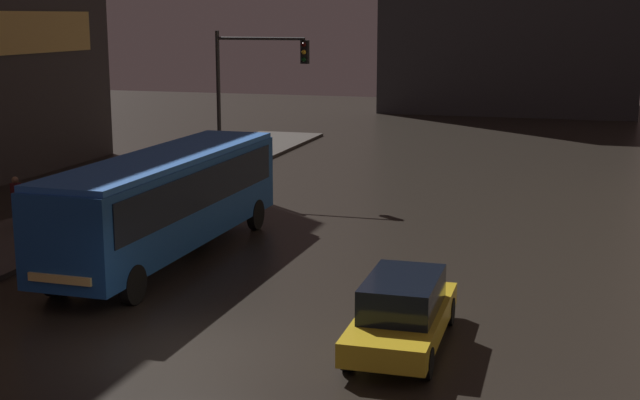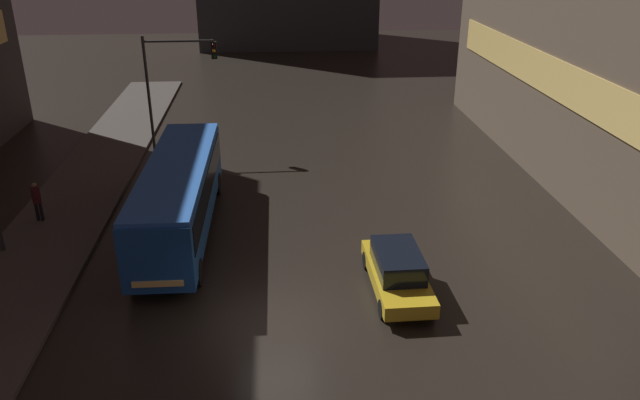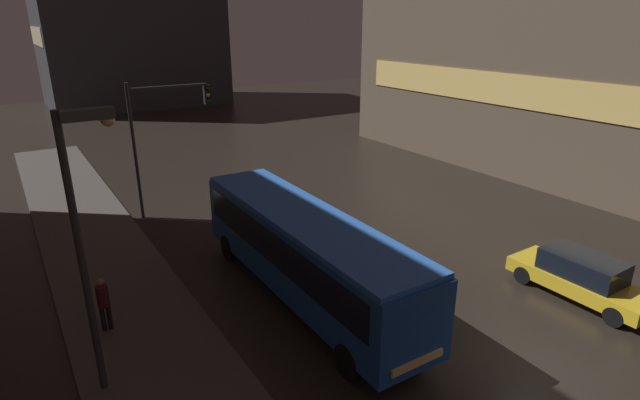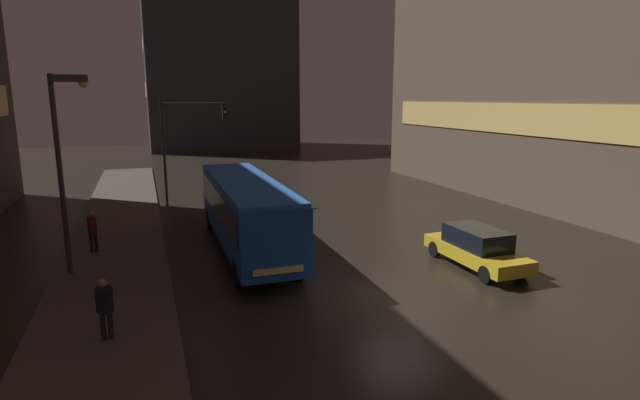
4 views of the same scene
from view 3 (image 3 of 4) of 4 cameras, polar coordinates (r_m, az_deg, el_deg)
name	(u,v)px [view 3 (image 3 of 4)]	position (r m, az deg, el deg)	size (l,w,h in m)	color
ground_plane	(546,366)	(15.75, 24.44, -16.87)	(120.00, 120.00, 0.00)	black
sidewalk_left	(122,297)	(18.59, -21.65, -10.23)	(4.00, 48.00, 0.15)	#47423D
building_right_block	(558,48)	(35.02, 25.58, 15.43)	(10.07, 26.41, 14.70)	brown
building_far_backdrop	(127,8)	(60.66, -21.20, 19.78)	(18.07, 12.00, 20.21)	#2D2D33
bus_near	(304,247)	(16.57, -1.78, -5.38)	(2.59, 11.13, 3.07)	#194793
car_taxi	(581,276)	(19.29, 27.65, -7.69)	(1.84, 4.64, 1.53)	gold
pedestrian_mid	(103,300)	(16.36, -23.52, -10.47)	(0.35, 0.35, 1.71)	black
traffic_light_main	(161,125)	(24.55, -17.69, 8.17)	(3.89, 0.35, 6.38)	#2D2D2D
street_lamp_sidewalk	(86,212)	(12.45, -25.22, -1.27)	(1.25, 0.36, 7.06)	#2D2D2D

